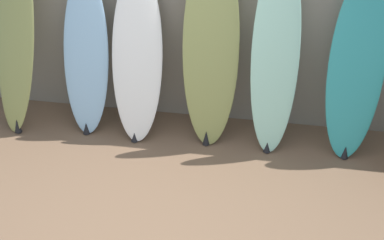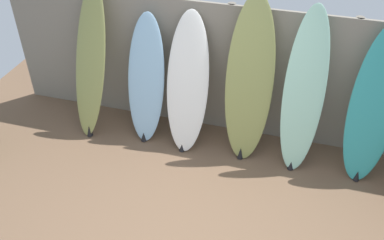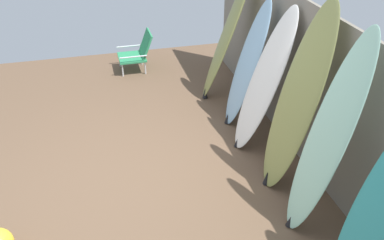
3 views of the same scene
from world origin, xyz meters
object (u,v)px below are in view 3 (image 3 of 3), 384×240
(surfboard_seafoam_4, at_px, (327,139))
(beach_chair, at_px, (138,52))
(surfboard_olive_0, at_px, (227,35))
(surfboard_white_2, at_px, (264,82))
(surfboard_olive_3, at_px, (297,102))
(surfboard_skyblue_1, at_px, (247,66))

(surfboard_seafoam_4, height_order, beach_chair, surfboard_seafoam_4)
(surfboard_olive_0, bearing_deg, surfboard_white_2, 1.05)
(surfboard_white_2, xyz_separation_m, surfboard_olive_3, (0.76, 0.02, 0.14))
(beach_chair, bearing_deg, surfboard_white_2, 12.17)
(surfboard_white_2, distance_m, surfboard_olive_3, 0.78)
(surfboard_olive_0, relative_size, surfboard_white_2, 1.13)
(surfboard_olive_0, xyz_separation_m, surfboard_olive_3, (2.07, 0.04, 0.03))
(surfboard_seafoam_4, xyz_separation_m, beach_chair, (-3.99, -1.12, -0.66))
(surfboard_seafoam_4, distance_m, beach_chair, 4.19)
(surfboard_olive_0, bearing_deg, surfboard_olive_3, 1.14)
(surfboard_olive_3, xyz_separation_m, beach_chair, (-3.34, -1.15, -0.68))
(surfboard_white_2, bearing_deg, beach_chair, -156.37)
(surfboard_skyblue_1, height_order, surfboard_seafoam_4, surfboard_seafoam_4)
(surfboard_olive_0, height_order, surfboard_seafoam_4, surfboard_seafoam_4)
(surfboard_skyblue_1, height_order, beach_chair, surfboard_skyblue_1)
(surfboard_skyblue_1, relative_size, surfboard_olive_3, 0.82)
(surfboard_olive_0, bearing_deg, surfboard_seafoam_4, 0.28)
(surfboard_olive_3, bearing_deg, surfboard_olive_0, -178.86)
(surfboard_olive_0, bearing_deg, beach_chair, -139.03)
(surfboard_olive_0, distance_m, surfboard_olive_3, 2.07)
(surfboard_olive_0, relative_size, surfboard_olive_3, 0.97)
(surfboard_skyblue_1, xyz_separation_m, surfboard_white_2, (0.56, 0.00, 0.04))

